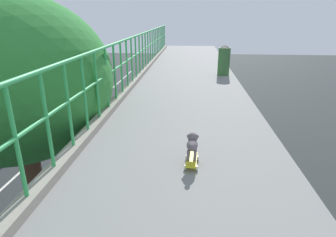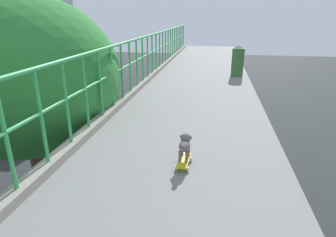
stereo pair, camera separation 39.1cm
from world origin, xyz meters
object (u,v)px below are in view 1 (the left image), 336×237
Objects in this scene: city_bus at (56,93)px; litter_bin at (224,60)px; small_dog at (192,143)px; toy_skateboard at (192,160)px.

litter_bin is at bearing -44.25° from city_bus.
small_dog is 0.36× the size of litter_bin.
litter_bin is at bearing 80.45° from small_dog.
toy_skateboard is 6.22m from litter_bin.
toy_skateboard is 0.45× the size of litter_bin.
small_dog is (0.00, 0.06, 0.22)m from toy_skateboard.
toy_skateboard is (10.70, -17.54, 3.96)m from city_bus.
litter_bin reaches higher than city_bus.
city_bus is at bearing 121.47° from small_dog.
litter_bin is at bearing 80.54° from toy_skateboard.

